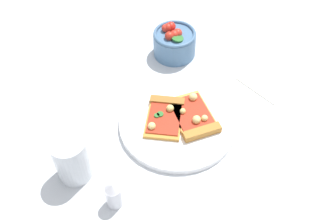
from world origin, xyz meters
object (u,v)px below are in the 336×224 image
pizza_slice_near (165,115)px  salad_bowl (174,42)px  plate (178,123)px  paper_napkin (268,80)px  pepper_shaker (114,195)px  soda_glass (72,159)px  pizza_slice_far (194,117)px

pizza_slice_near → salad_bowl: (-0.13, 0.20, 0.02)m
plate → salad_bowl: size_ratio=2.40×
pizza_slice_near → paper_napkin: size_ratio=1.17×
salad_bowl → pepper_shaker: (0.18, -0.42, -0.01)m
paper_napkin → plate: bearing=-109.9°
paper_napkin → soda_glass: bearing=-110.1°
soda_glass → pepper_shaker: (0.11, 0.00, -0.02)m
plate → pizza_slice_near: pizza_slice_near is taller
pizza_slice_near → salad_bowl: size_ratio=1.28×
plate → pepper_shaker: bearing=-83.7°
salad_bowl → plate: bearing=-50.1°
plate → pizza_slice_far: 0.04m
pepper_shaker → plate: bearing=96.3°
pizza_slice_far → salad_bowl: (-0.18, 0.16, 0.02)m
pizza_slice_near → soda_glass: size_ratio=1.36×
pizza_slice_far → pepper_shaker: (-0.00, -0.26, 0.01)m
pizza_slice_near → pepper_shaker: bearing=-75.8°
soda_glass → pepper_shaker: size_ratio=1.57×
pizza_slice_far → pepper_shaker: 0.26m
plate → pizza_slice_far: bearing=44.9°
pizza_slice_far → pizza_slice_near: bearing=-148.7°
soda_glass → paper_napkin: size_ratio=0.86×
salad_bowl → pepper_shaker: size_ratio=1.66×
pizza_slice_near → paper_napkin: (0.12, 0.26, -0.02)m
pizza_slice_far → plate: bearing=-135.1°
pizza_slice_near → soda_glass: 0.23m
pizza_slice_far → paper_napkin: (0.07, 0.23, -0.02)m
paper_napkin → pizza_slice_far: bearing=-106.1°
pizza_slice_near → pizza_slice_far: (0.06, 0.03, 0.00)m
plate → paper_napkin: bearing=70.1°
pizza_slice_near → paper_napkin: bearing=64.9°
pepper_shaker → pizza_slice_far: bearing=89.9°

